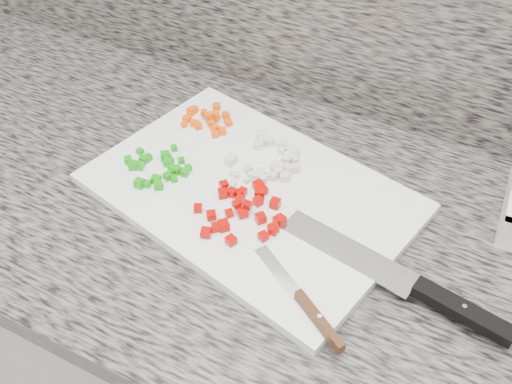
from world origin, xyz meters
The scene contains 10 objects.
cabinet centered at (0.00, 1.44, 0.43)m, with size 3.92×0.62×0.86m, color beige.
countertop centered at (0.00, 1.44, 0.88)m, with size 3.96×0.64×0.04m, color #655F59.
cutting_board centered at (-0.12, 1.46, 0.91)m, with size 0.48×0.32×0.02m, color white.
carrot_pile centered at (-0.26, 1.57, 0.92)m, with size 0.10×0.09×0.02m.
onion_pile centered at (-0.11, 1.53, 0.92)m, with size 0.12×0.11×0.01m.
green_pepper_pile centered at (-0.27, 1.43, 0.92)m, with size 0.11×0.11×0.01m.
red_pepper_pile centered at (-0.10, 1.41, 0.92)m, with size 0.14×0.14×0.02m.
garlic_pile centered at (-0.14, 1.47, 0.92)m, with size 0.05×0.05×0.01m.
chef_knife centered at (0.17, 1.39, 0.92)m, with size 0.33×0.10×0.02m.
paring_knife centered at (0.05, 1.29, 0.92)m, with size 0.17×0.11×0.02m.
Camera 1 is at (0.18, 0.90, 1.53)m, focal length 40.00 mm.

